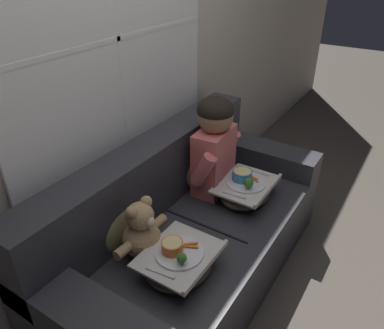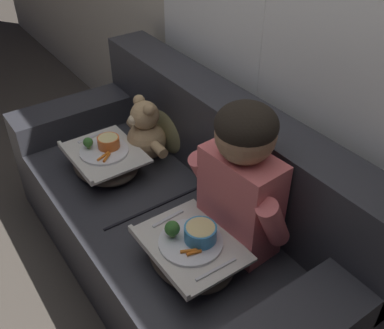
{
  "view_description": "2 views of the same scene",
  "coord_description": "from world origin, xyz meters",
  "px_view_note": "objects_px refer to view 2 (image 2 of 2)",
  "views": [
    {
      "loc": [
        -1.43,
        -0.89,
        1.8
      ],
      "look_at": [
        0.06,
        0.07,
        0.77
      ],
      "focal_mm": 35.0,
      "sensor_mm": 36.0,
      "label": 1
    },
    {
      "loc": [
        1.31,
        -0.79,
        1.77
      ],
      "look_at": [
        0.02,
        0.12,
        0.6
      ],
      "focal_mm": 42.0,
      "sensor_mm": 36.0,
      "label": 2
    }
  ],
  "objects_px": {
    "throw_pillow_behind_child": "(268,195)",
    "throw_pillow_behind_teddy": "(171,120)",
    "lap_tray_teddy": "(106,160)",
    "couch": "(180,216)",
    "teddy_bear": "(145,134)",
    "lap_tray_child": "(191,252)",
    "child_figure": "(242,173)"
  },
  "relations": [
    {
      "from": "child_figure",
      "to": "throw_pillow_behind_teddy",
      "type": "bearing_deg",
      "value": 168.15
    },
    {
      "from": "couch",
      "to": "lap_tray_child",
      "type": "xyz_separation_m",
      "value": [
        0.36,
        -0.19,
        0.19
      ]
    },
    {
      "from": "couch",
      "to": "child_figure",
      "type": "bearing_deg",
      "value": 6.21
    },
    {
      "from": "lap_tray_teddy",
      "to": "throw_pillow_behind_child",
      "type": "bearing_deg",
      "value": 27.8
    },
    {
      "from": "lap_tray_teddy",
      "to": "couch",
      "type": "bearing_deg",
      "value": 27.75
    },
    {
      "from": "couch",
      "to": "lap_tray_teddy",
      "type": "distance_m",
      "value": 0.45
    },
    {
      "from": "child_figure",
      "to": "lap_tray_teddy",
      "type": "bearing_deg",
      "value": -162.37
    },
    {
      "from": "throw_pillow_behind_child",
      "to": "lap_tray_teddy",
      "type": "height_order",
      "value": "throw_pillow_behind_child"
    },
    {
      "from": "couch",
      "to": "teddy_bear",
      "type": "distance_m",
      "value": 0.44
    },
    {
      "from": "throw_pillow_behind_teddy",
      "to": "teddy_bear",
      "type": "distance_m",
      "value": 0.16
    },
    {
      "from": "lap_tray_teddy",
      "to": "teddy_bear",
      "type": "bearing_deg",
      "value": 89.8
    },
    {
      "from": "throw_pillow_behind_teddy",
      "to": "teddy_bear",
      "type": "xyz_separation_m",
      "value": [
        -0.0,
        -0.15,
        -0.03
      ]
    },
    {
      "from": "throw_pillow_behind_child",
      "to": "teddy_bear",
      "type": "xyz_separation_m",
      "value": [
        -0.72,
        -0.15,
        -0.03
      ]
    },
    {
      "from": "lap_tray_child",
      "to": "teddy_bear",
      "type": "bearing_deg",
      "value": 162.65
    },
    {
      "from": "throw_pillow_behind_teddy",
      "to": "teddy_bear",
      "type": "height_order",
      "value": "throw_pillow_behind_teddy"
    },
    {
      "from": "couch",
      "to": "teddy_bear",
      "type": "height_order",
      "value": "couch"
    },
    {
      "from": "teddy_bear",
      "to": "lap_tray_child",
      "type": "height_order",
      "value": "teddy_bear"
    },
    {
      "from": "throw_pillow_behind_teddy",
      "to": "child_figure",
      "type": "height_order",
      "value": "child_figure"
    },
    {
      "from": "throw_pillow_behind_teddy",
      "to": "lap_tray_teddy",
      "type": "height_order",
      "value": "throw_pillow_behind_teddy"
    },
    {
      "from": "teddy_bear",
      "to": "couch",
      "type": "bearing_deg",
      "value": -5.67
    },
    {
      "from": "throw_pillow_behind_child",
      "to": "throw_pillow_behind_teddy",
      "type": "xyz_separation_m",
      "value": [
        -0.72,
        0.0,
        0.0
      ]
    },
    {
      "from": "lap_tray_teddy",
      "to": "child_figure",
      "type": "bearing_deg",
      "value": 17.63
    },
    {
      "from": "throw_pillow_behind_child",
      "to": "throw_pillow_behind_teddy",
      "type": "relative_size",
      "value": 1.01
    },
    {
      "from": "teddy_bear",
      "to": "lap_tray_child",
      "type": "xyz_separation_m",
      "value": [
        0.72,
        -0.22,
        -0.07
      ]
    },
    {
      "from": "throw_pillow_behind_child",
      "to": "child_figure",
      "type": "bearing_deg",
      "value": -89.97
    },
    {
      "from": "throw_pillow_behind_teddy",
      "to": "lap_tray_child",
      "type": "relative_size",
      "value": 0.91
    },
    {
      "from": "couch",
      "to": "teddy_bear",
      "type": "bearing_deg",
      "value": 174.33
    },
    {
      "from": "child_figure",
      "to": "teddy_bear",
      "type": "bearing_deg",
      "value": -179.73
    },
    {
      "from": "throw_pillow_behind_child",
      "to": "child_figure",
      "type": "height_order",
      "value": "child_figure"
    },
    {
      "from": "throw_pillow_behind_child",
      "to": "lap_tray_child",
      "type": "bearing_deg",
      "value": -90.0
    },
    {
      "from": "lap_tray_child",
      "to": "lap_tray_teddy",
      "type": "bearing_deg",
      "value": -179.94
    },
    {
      "from": "couch",
      "to": "throw_pillow_behind_child",
      "type": "bearing_deg",
      "value": 27.86
    }
  ]
}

